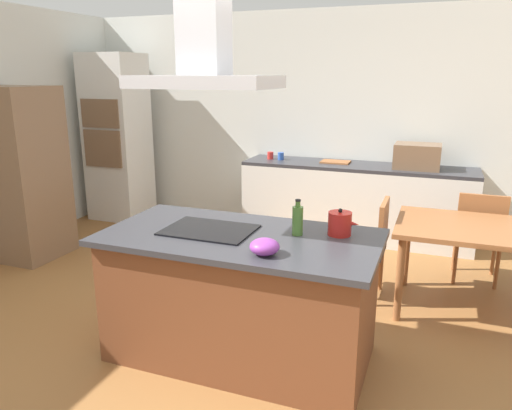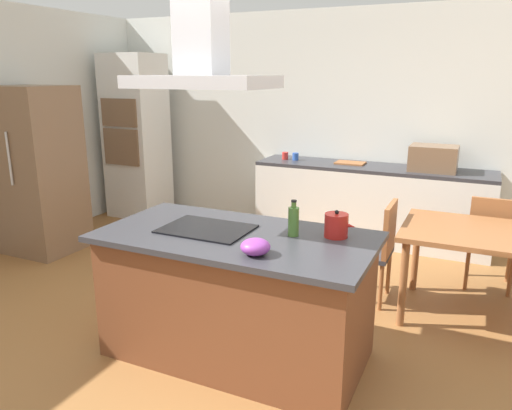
# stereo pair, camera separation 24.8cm
# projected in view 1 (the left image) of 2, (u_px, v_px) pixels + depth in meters

# --- Properties ---
(ground) EXTENTS (16.00, 16.00, 0.00)m
(ground) POSITION_uv_depth(u_px,v_px,m) (299.00, 275.00, 4.85)
(ground) COLOR #936033
(wall_back) EXTENTS (7.20, 0.10, 2.70)m
(wall_back) POSITION_uv_depth(u_px,v_px,m) (340.00, 123.00, 6.07)
(wall_back) COLOR silver
(wall_back) RESTS_ON ground
(kitchen_island) EXTENTS (1.85, 0.97, 0.90)m
(kitchen_island) POSITION_uv_depth(u_px,v_px,m) (240.00, 296.00, 3.37)
(kitchen_island) COLOR brown
(kitchen_island) RESTS_ON ground
(cooktop) EXTENTS (0.60, 0.44, 0.01)m
(cooktop) POSITION_uv_depth(u_px,v_px,m) (209.00, 230.00, 3.33)
(cooktop) COLOR black
(cooktop) RESTS_ON kitchen_island
(tea_kettle) EXTENTS (0.21, 0.16, 0.18)m
(tea_kettle) POSITION_uv_depth(u_px,v_px,m) (340.00, 224.00, 3.23)
(tea_kettle) COLOR #B21E19
(tea_kettle) RESTS_ON kitchen_island
(olive_oil_bottle) EXTENTS (0.07, 0.07, 0.24)m
(olive_oil_bottle) POSITION_uv_depth(u_px,v_px,m) (298.00, 220.00, 3.23)
(olive_oil_bottle) COLOR #47722D
(olive_oil_bottle) RESTS_ON kitchen_island
(mixing_bowl) EXTENTS (0.18, 0.18, 0.10)m
(mixing_bowl) POSITION_uv_depth(u_px,v_px,m) (265.00, 247.00, 2.88)
(mixing_bowl) COLOR purple
(mixing_bowl) RESTS_ON kitchen_island
(back_counter) EXTENTS (2.71, 0.62, 0.90)m
(back_counter) POSITION_uv_depth(u_px,v_px,m) (355.00, 201.00, 5.87)
(back_counter) COLOR silver
(back_counter) RESTS_ON ground
(countertop_microwave) EXTENTS (0.50, 0.38, 0.28)m
(countertop_microwave) POSITION_uv_depth(u_px,v_px,m) (417.00, 156.00, 5.49)
(countertop_microwave) COLOR brown
(countertop_microwave) RESTS_ON back_counter
(coffee_mug_red) EXTENTS (0.08, 0.08, 0.09)m
(coffee_mug_red) POSITION_uv_depth(u_px,v_px,m) (270.00, 155.00, 6.12)
(coffee_mug_red) COLOR red
(coffee_mug_red) RESTS_ON back_counter
(coffee_mug_blue) EXTENTS (0.08, 0.08, 0.09)m
(coffee_mug_blue) POSITION_uv_depth(u_px,v_px,m) (281.00, 156.00, 6.08)
(coffee_mug_blue) COLOR #2D56B2
(coffee_mug_blue) RESTS_ON back_counter
(cutting_board) EXTENTS (0.34, 0.24, 0.02)m
(cutting_board) POSITION_uv_depth(u_px,v_px,m) (335.00, 162.00, 5.89)
(cutting_board) COLOR #995B33
(cutting_board) RESTS_ON back_counter
(wall_oven_stack) EXTENTS (0.70, 0.66, 2.20)m
(wall_oven_stack) POSITION_uv_depth(u_px,v_px,m) (118.00, 138.00, 6.59)
(wall_oven_stack) COLOR silver
(wall_oven_stack) RESTS_ON ground
(refrigerator) EXTENTS (0.80, 0.73, 1.82)m
(refrigerator) POSITION_uv_depth(u_px,v_px,m) (19.00, 174.00, 5.19)
(refrigerator) COLOR brown
(refrigerator) RESTS_ON ground
(dining_table) EXTENTS (1.40, 0.90, 0.75)m
(dining_table) POSITION_uv_depth(u_px,v_px,m) (486.00, 237.00, 3.92)
(dining_table) COLOR #995B33
(dining_table) RESTS_ON ground
(chair_facing_back_wall) EXTENTS (0.42, 0.42, 0.89)m
(chair_facing_back_wall) POSITION_uv_depth(u_px,v_px,m) (479.00, 232.00, 4.56)
(chair_facing_back_wall) COLOR #333338
(chair_facing_back_wall) RESTS_ON ground
(chair_at_left_end) EXTENTS (0.42, 0.42, 0.89)m
(chair_at_left_end) POSITION_uv_depth(u_px,v_px,m) (370.00, 242.00, 4.27)
(chair_at_left_end) COLOR #333338
(chair_at_left_end) RESTS_ON ground
(range_hood) EXTENTS (0.90, 0.55, 0.78)m
(range_hood) POSITION_uv_depth(u_px,v_px,m) (204.00, 47.00, 3.02)
(range_hood) COLOR #ADADB2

